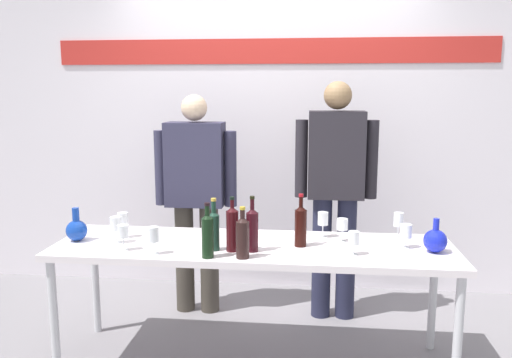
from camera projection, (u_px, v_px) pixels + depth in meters
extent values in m
cube|color=white|center=(272.00, 111.00, 4.33)|extent=(5.09, 0.10, 3.00)
cube|color=red|center=(271.00, 51.00, 4.19)|extent=(3.57, 0.01, 0.20)
cube|color=white|center=(253.00, 248.00, 3.12)|extent=(2.39, 0.69, 0.04)
cylinder|color=silver|center=(54.00, 319.00, 3.02)|extent=(0.05, 0.05, 0.72)
cylinder|color=silver|center=(458.00, 339.00, 2.78)|extent=(0.05, 0.05, 0.72)
cylinder|color=silver|center=(96.00, 282.00, 3.59)|extent=(0.05, 0.05, 0.72)
cylinder|color=silver|center=(433.00, 296.00, 3.35)|extent=(0.05, 0.05, 0.72)
sphere|color=#143A9F|center=(77.00, 230.00, 3.19)|extent=(0.13, 0.13, 0.13)
cylinder|color=#143A9F|center=(76.00, 215.00, 3.17)|extent=(0.04, 0.04, 0.09)
sphere|color=#1825C1|center=(435.00, 241.00, 2.96)|extent=(0.13, 0.13, 0.13)
cylinder|color=#1825C1|center=(436.00, 225.00, 2.94)|extent=(0.03, 0.03, 0.07)
cylinder|color=#403931|center=(185.00, 258.00, 3.96)|extent=(0.14, 0.14, 0.83)
cylinder|color=#403931|center=(209.00, 259.00, 3.94)|extent=(0.14, 0.14, 0.83)
cube|color=#2F2D45|center=(195.00, 164.00, 3.83)|extent=(0.43, 0.22, 0.62)
cylinder|color=#2F2D45|center=(161.00, 168.00, 3.86)|extent=(0.09, 0.09, 0.56)
cylinder|color=#2F2D45|center=(230.00, 169.00, 3.80)|extent=(0.09, 0.09, 0.56)
sphere|color=beige|center=(194.00, 108.00, 3.76)|extent=(0.19, 0.19, 0.19)
cylinder|color=#23253D|center=(321.00, 257.00, 3.84)|extent=(0.14, 0.14, 0.91)
cylinder|color=#23253D|center=(346.00, 258.00, 3.82)|extent=(0.14, 0.14, 0.91)
cube|color=#242128|center=(336.00, 155.00, 3.70)|extent=(0.40, 0.22, 0.62)
cylinder|color=#242128|center=(301.00, 159.00, 3.73)|extent=(0.09, 0.09, 0.56)
cylinder|color=#242128|center=(372.00, 160.00, 3.68)|extent=(0.09, 0.09, 0.56)
sphere|color=#91704C|center=(338.00, 95.00, 3.63)|extent=(0.20, 0.20, 0.20)
cylinder|color=#330C13|center=(252.00, 232.00, 2.97)|extent=(0.07, 0.07, 0.23)
cone|color=#330C13|center=(252.00, 211.00, 2.95)|extent=(0.07, 0.07, 0.03)
cylinder|color=#330C13|center=(252.00, 206.00, 2.95)|extent=(0.02, 0.02, 0.08)
cylinder|color=black|center=(252.00, 197.00, 2.94)|extent=(0.03, 0.03, 0.02)
cylinder|color=black|center=(301.00, 228.00, 3.07)|extent=(0.07, 0.07, 0.22)
cone|color=black|center=(301.00, 208.00, 3.05)|extent=(0.07, 0.07, 0.03)
cylinder|color=black|center=(301.00, 203.00, 3.05)|extent=(0.02, 0.02, 0.08)
cylinder|color=#A9141C|center=(301.00, 195.00, 3.04)|extent=(0.03, 0.03, 0.02)
cylinder|color=#163628|center=(214.00, 233.00, 2.99)|extent=(0.06, 0.06, 0.21)
cone|color=#163628|center=(214.00, 213.00, 2.97)|extent=(0.06, 0.06, 0.03)
cylinder|color=#163628|center=(214.00, 208.00, 2.97)|extent=(0.03, 0.03, 0.08)
cylinder|color=gold|center=(214.00, 200.00, 2.96)|extent=(0.03, 0.03, 0.02)
cylinder|color=black|center=(208.00, 238.00, 2.86)|extent=(0.07, 0.07, 0.22)
cone|color=black|center=(207.00, 216.00, 2.84)|extent=(0.07, 0.07, 0.03)
cylinder|color=black|center=(207.00, 212.00, 2.83)|extent=(0.03, 0.03, 0.07)
cylinder|color=black|center=(207.00, 204.00, 2.83)|extent=(0.03, 0.03, 0.02)
cylinder|color=black|center=(243.00, 240.00, 2.85)|extent=(0.07, 0.07, 0.21)
cone|color=black|center=(243.00, 219.00, 2.83)|extent=(0.07, 0.07, 0.03)
cylinder|color=black|center=(243.00, 216.00, 2.83)|extent=(0.03, 0.03, 0.07)
cylinder|color=gold|center=(242.00, 208.00, 2.82)|extent=(0.03, 0.03, 0.02)
cylinder|color=#380B10|center=(232.00, 231.00, 2.98)|extent=(0.07, 0.07, 0.23)
cone|color=#380B10|center=(232.00, 209.00, 2.95)|extent=(0.07, 0.07, 0.03)
cylinder|color=#380B10|center=(232.00, 205.00, 2.95)|extent=(0.02, 0.02, 0.07)
cylinder|color=black|center=(232.00, 198.00, 2.94)|extent=(0.03, 0.03, 0.02)
cylinder|color=white|center=(117.00, 243.00, 3.15)|extent=(0.06, 0.06, 0.00)
cylinder|color=white|center=(116.00, 236.00, 3.15)|extent=(0.01, 0.01, 0.08)
cylinder|color=white|center=(116.00, 224.00, 3.13)|extent=(0.07, 0.07, 0.08)
cylinder|color=white|center=(124.00, 250.00, 3.01)|extent=(0.06, 0.06, 0.00)
cylinder|color=white|center=(124.00, 243.00, 3.00)|extent=(0.01, 0.01, 0.07)
cylinder|color=white|center=(123.00, 231.00, 2.99)|extent=(0.07, 0.07, 0.07)
cylinder|color=white|center=(154.00, 254.00, 2.94)|extent=(0.06, 0.06, 0.00)
cylinder|color=white|center=(154.00, 247.00, 2.93)|extent=(0.01, 0.01, 0.07)
cylinder|color=white|center=(154.00, 234.00, 2.92)|extent=(0.06, 0.06, 0.09)
cylinder|color=white|center=(123.00, 237.00, 3.27)|extent=(0.05, 0.05, 0.00)
cylinder|color=white|center=(123.00, 231.00, 3.26)|extent=(0.01, 0.01, 0.07)
cylinder|color=white|center=(123.00, 219.00, 3.25)|extent=(0.07, 0.07, 0.08)
cylinder|color=white|center=(398.00, 237.00, 3.27)|extent=(0.05, 0.05, 0.00)
cylinder|color=white|center=(398.00, 232.00, 3.26)|extent=(0.01, 0.01, 0.07)
cylinder|color=white|center=(398.00, 219.00, 3.25)|extent=(0.06, 0.06, 0.09)
cylinder|color=white|center=(323.00, 237.00, 3.28)|extent=(0.05, 0.05, 0.00)
cylinder|color=white|center=(323.00, 231.00, 3.27)|extent=(0.01, 0.01, 0.08)
cylinder|color=white|center=(323.00, 218.00, 3.26)|extent=(0.07, 0.07, 0.08)
cylinder|color=white|center=(342.00, 241.00, 3.18)|extent=(0.05, 0.05, 0.00)
cylinder|color=white|center=(342.00, 235.00, 3.18)|extent=(0.01, 0.01, 0.07)
cylinder|color=white|center=(342.00, 224.00, 3.17)|extent=(0.07, 0.07, 0.07)
cylinder|color=white|center=(405.00, 248.00, 3.05)|extent=(0.05, 0.05, 0.00)
cylinder|color=white|center=(405.00, 242.00, 3.05)|extent=(0.01, 0.01, 0.06)
cylinder|color=white|center=(406.00, 231.00, 3.04)|extent=(0.07, 0.07, 0.08)
cylinder|color=white|center=(353.00, 254.00, 2.93)|extent=(0.05, 0.05, 0.00)
cylinder|color=white|center=(353.00, 249.00, 2.92)|extent=(0.01, 0.01, 0.06)
cylinder|color=white|center=(354.00, 238.00, 2.91)|extent=(0.06, 0.06, 0.07)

